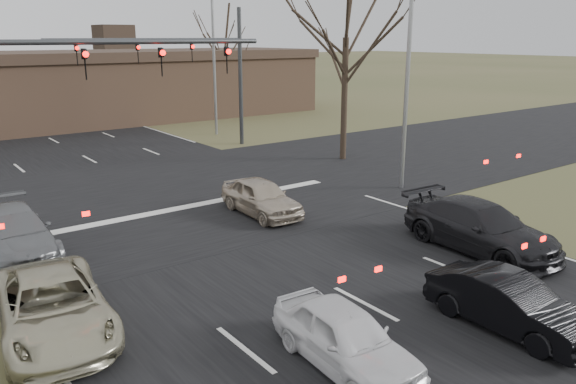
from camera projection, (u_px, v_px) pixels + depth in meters
The scene contains 14 objects.
ground at pixel (468, 359), 11.50m from camera, with size 360.00×360.00×0.00m, color #444927.
road_cross at pixel (160, 196), 23.09m from camera, with size 200.00×14.00×0.02m, color black.
building at pixel (52, 88), 41.29m from camera, with size 42.40×10.40×5.30m.
mast_arm_near at pixel (18, 80), 17.17m from camera, with size 12.12×0.24×8.00m.
mast_arm_far at pixel (197, 61), 31.48m from camera, with size 11.12×0.24×8.00m.
streetlight_right_near at pixel (406, 56), 22.81m from camera, with size 2.34×0.25×10.00m.
streetlight_right_far at pixel (211, 49), 36.23m from camera, with size 2.34×0.25×10.00m.
tree_right_far at pixel (224, 29), 45.31m from camera, with size 5.40×5.40×9.00m.
car_silver_suv at pixel (53, 306), 12.28m from camera, with size 2.22×4.82×1.34m, color #B4AF92.
car_white_sedan at pixel (345, 337), 11.13m from camera, with size 1.47×3.66×1.25m, color white.
car_black_hatch at pixel (509, 303), 12.53m from camera, with size 1.32×3.78×1.25m, color black.
car_charcoal_sedan at pixel (480, 227), 17.16m from camera, with size 2.09×5.13×1.49m, color black.
car_grey_ahead at pixel (13, 233), 16.69m from camera, with size 2.02×4.96×1.44m, color slate.
car_silver_ahead at pixel (261, 197), 20.65m from camera, with size 1.57×3.91×1.33m, color #BCAD98.
Camera 1 is at (-9.03, -5.95, 6.38)m, focal length 35.00 mm.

